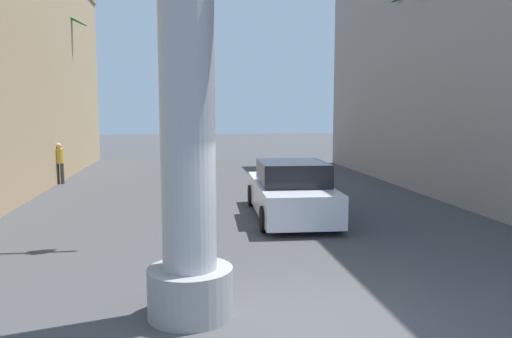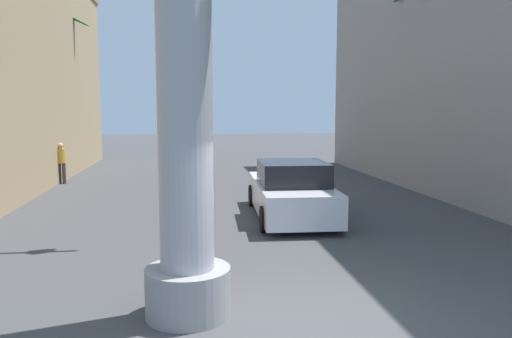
# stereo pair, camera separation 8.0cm
# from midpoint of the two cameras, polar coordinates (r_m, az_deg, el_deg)

# --- Properties ---
(ground_plane) EXTENTS (90.99, 90.99, 0.00)m
(ground_plane) POSITION_cam_midpoint_polar(r_m,az_deg,el_deg) (16.57, -2.31, -3.40)
(ground_plane) COLOR #424244
(street_lamp) EXTENTS (2.42, 0.28, 6.73)m
(street_lamp) POSITION_cam_midpoint_polar(r_m,az_deg,el_deg) (15.36, 26.35, 10.47)
(street_lamp) COLOR #59595E
(street_lamp) RESTS_ON ground
(car_lead) EXTENTS (2.17, 4.92, 1.56)m
(car_lead) POSITION_cam_midpoint_polar(r_m,az_deg,el_deg) (13.61, 3.80, -2.63)
(car_lead) COLOR black
(car_lead) RESTS_ON ground
(palm_tree_far_left) EXTENTS (3.04, 3.16, 7.52)m
(palm_tree_far_left) POSITION_cam_midpoint_polar(r_m,az_deg,el_deg) (24.89, -22.63, 10.42)
(palm_tree_far_left) COLOR brown
(palm_tree_far_left) RESTS_ON ground
(palm_tree_mid_right) EXTENTS (3.13, 3.32, 7.68)m
(palm_tree_mid_right) POSITION_cam_midpoint_polar(r_m,az_deg,el_deg) (19.83, 18.95, 11.32)
(palm_tree_mid_right) COLOR brown
(palm_tree_mid_right) RESTS_ON ground
(pedestrian_mid_right) EXTENTS (0.45, 0.45, 1.66)m
(pedestrian_mid_right) POSITION_cam_midpoint_polar(r_m,az_deg,el_deg) (16.26, 22.71, -0.66)
(pedestrian_mid_right) COLOR #3F3833
(pedestrian_mid_right) RESTS_ON ground
(pedestrian_far_left) EXTENTS (0.44, 0.44, 1.63)m
(pedestrian_far_left) POSITION_cam_midpoint_polar(r_m,az_deg,el_deg) (21.24, -21.65, 0.95)
(pedestrian_far_left) COLOR #3F3833
(pedestrian_far_left) RESTS_ON ground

